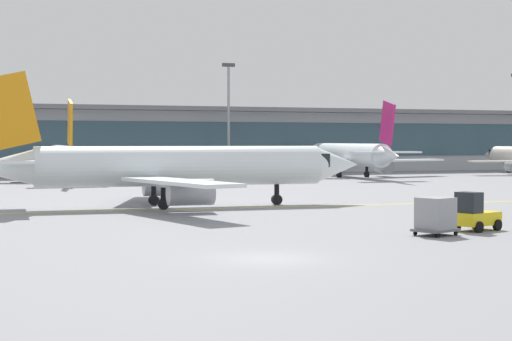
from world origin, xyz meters
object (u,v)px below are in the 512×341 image
(baggage_tug, at_px, (475,214))
(apron_light_mast_2, at_px, (229,114))
(gate_airplane_2, at_px, (62,158))
(gate_airplane_3, at_px, (349,155))
(cargo_dolly_lead, at_px, (436,215))
(taxiing_regional_jet, at_px, (176,167))

(baggage_tug, bearing_deg, apron_light_mast_2, 61.29)
(gate_airplane_2, relative_size, gate_airplane_3, 0.96)
(gate_airplane_2, height_order, cargo_dolly_lead, gate_airplane_2)
(gate_airplane_2, bearing_deg, cargo_dolly_lead, -167.91)
(baggage_tug, bearing_deg, cargo_dolly_lead, 180.00)
(taxiing_regional_jet, bearing_deg, cargo_dolly_lead, -67.85)
(gate_airplane_2, distance_m, cargo_dolly_lead, 65.01)
(apron_light_mast_2, bearing_deg, cargo_dolly_lead, -100.96)
(gate_airplane_2, relative_size, cargo_dolly_lead, 11.05)
(gate_airplane_2, relative_size, apron_light_mast_2, 1.80)
(taxiing_regional_jet, xyz_separation_m, apron_light_mast_2, (21.84, 52.01, 5.56))
(taxiing_regional_jet, height_order, cargo_dolly_lead, taxiing_regional_jet)
(gate_airplane_2, bearing_deg, taxiing_regional_jet, -173.31)
(cargo_dolly_lead, bearing_deg, taxiing_regional_jet, 88.19)
(baggage_tug, height_order, apron_light_mast_2, apron_light_mast_2)
(gate_airplane_2, height_order, taxiing_regional_jet, taxiing_regional_jet)
(gate_airplane_3, height_order, cargo_dolly_lead, gate_airplane_3)
(gate_airplane_3, relative_size, taxiing_regional_jet, 1.00)
(baggage_tug, distance_m, apron_light_mast_2, 74.66)
(baggage_tug, distance_m, cargo_dolly_lead, 3.38)
(gate_airplane_2, bearing_deg, apron_light_mast_2, -63.49)
(gate_airplane_3, bearing_deg, taxiing_regional_jet, 143.23)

